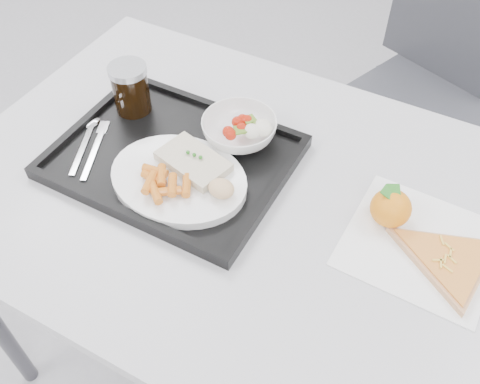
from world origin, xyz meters
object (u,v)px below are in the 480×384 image
Objects in this scene: pizza_slice at (449,260)px; tray at (173,158)px; chair at (432,72)px; dinner_plate at (179,179)px; table at (255,216)px; tangerine at (391,208)px; salad_bowl at (239,130)px; cola_glass at (130,88)px.

tray is at bearing -178.32° from pizza_slice.
chair reaches higher than dinner_plate.
tray reaches higher than table.
chair is at bearing 103.02° from pizza_slice.
chair is at bearing 68.01° from tray.
tangerine is 0.29× the size of pizza_slice.
tangerine reaches higher than table.
salad_bowl is 0.58× the size of pizza_slice.
cola_glass is at bearing -122.78° from chair.
table is 0.38m from cola_glass.
pizza_slice is at bearing 1.68° from tray.
table is 0.17m from dinner_plate.
tray is 0.55m from pizza_slice.
table is 7.89× the size of salad_bowl.
salad_bowl is 0.25m from cola_glass.
dinner_plate reaches higher than tray.
tray is at bearing -130.18° from salad_bowl.
tangerine is (0.38, 0.11, 0.01)m from dinner_plate.
tangerine reaches higher than dinner_plate.
tray is 4.17× the size of cola_glass.
tray is 0.43m from tangerine.
tray is 0.19m from cola_glass.
chair is at bearing 71.19° from salad_bowl.
dinner_plate is 0.39m from tangerine.
cola_glass reaches higher than tray.
dinner_plate is 0.50m from pizza_slice.
chair is at bearing 95.36° from tangerine.
salad_bowl is 1.41× the size of cola_glass.
pizza_slice is at bearing -5.48° from cola_glass.
tangerine is (0.43, 0.06, 0.03)m from tray.
chair is at bearing 57.22° from cola_glass.
salad_bowl is (0.04, 0.16, 0.01)m from dinner_plate.
pizza_slice is (0.12, -0.04, -0.02)m from tangerine.
salad_bowl is 1.99× the size of tangerine.
cola_glass is at bearing 174.52° from pizza_slice.
table is at bearing 0.25° from tray.
cola_glass is (-0.20, 0.14, 0.05)m from dinner_plate.
pizza_slice is at bearing -11.51° from salad_bowl.
tangerine is at bearing 160.74° from pizza_slice.
tangerine is (0.58, -0.03, -0.04)m from cola_glass.
chair is (0.16, 0.86, -0.15)m from table.
chair is 0.96m from tray.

